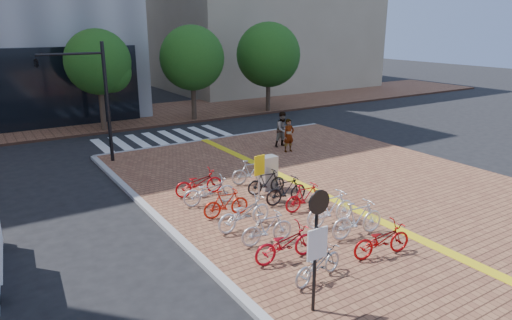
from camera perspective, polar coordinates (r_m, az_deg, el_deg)
ground at (r=14.93m, az=7.25°, el=-8.54°), size 120.00×120.00×0.00m
tactile_strip at (r=13.49m, az=28.29°, el=-12.70°), size 0.40×34.00×0.01m
kerb_north at (r=25.97m, az=-4.54°, el=2.67°), size 14.00×0.25×0.15m
far_sidewalk at (r=33.10m, az=-16.60°, el=5.06°), size 70.00×8.00×0.15m
crosswalk at (r=26.76m, az=-11.30°, el=2.66°), size 7.50×4.00×0.01m
street_trees at (r=31.08m, az=-6.17°, el=12.44°), size 16.20×4.60×6.35m
bike_0 at (r=11.72m, az=7.75°, el=-12.75°), size 1.77×0.89×0.89m
bike_1 at (r=12.51m, az=3.68°, el=-10.36°), size 1.92×0.78×0.99m
bike_2 at (r=13.35m, az=1.39°, el=-8.51°), size 1.68×0.66×0.99m
bike_3 at (r=14.31m, az=-1.50°, el=-6.64°), size 2.01×0.87×1.03m
bike_4 at (r=15.18m, az=-3.77°, el=-5.42°), size 1.63×0.65×0.95m
bike_5 at (r=16.24m, az=-5.88°, el=-3.89°), size 1.98×0.96×1.00m
bike_6 at (r=17.16m, az=-7.17°, el=-2.83°), size 1.89×0.78×0.97m
bike_7 at (r=13.17m, az=15.44°, el=-9.59°), size 1.90×0.92×0.96m
bike_8 at (r=14.08m, az=12.58°, el=-7.22°), size 1.92×0.67×1.13m
bike_9 at (r=14.67m, az=9.33°, el=-6.02°), size 1.91×0.56×1.14m
bike_10 at (r=15.74m, az=6.20°, el=-4.63°), size 1.64×0.58×0.96m
bike_11 at (r=16.26m, az=3.79°, el=-3.79°), size 1.69×0.56×1.00m
bike_12 at (r=17.19m, az=1.31°, el=-2.75°), size 1.58×0.64×0.93m
bike_13 at (r=18.22m, az=-0.59°, el=-1.48°), size 1.72×0.78×1.00m
pedestrian_a at (r=22.83m, az=4.12°, el=3.09°), size 0.61×0.40×1.67m
pedestrian_b at (r=23.76m, az=3.40°, el=3.85°), size 0.90×0.70×1.84m
utility_box at (r=17.59m, az=1.57°, el=-1.60°), size 0.61×0.44×1.33m
yellow_sign at (r=16.35m, az=0.43°, el=-1.17°), size 0.46×0.13×1.68m
notice_sign at (r=9.91m, az=7.62°, el=-9.50°), size 0.53×0.12×2.89m
traffic_light_pole at (r=21.51m, az=-21.60°, el=9.06°), size 2.93×1.13×5.45m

